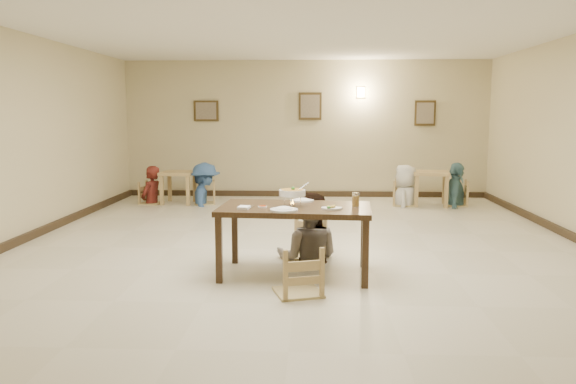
{
  "coord_description": "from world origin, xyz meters",
  "views": [
    {
      "loc": [
        0.19,
        -7.47,
        1.83
      ],
      "look_at": [
        -0.13,
        -0.63,
        0.88
      ],
      "focal_mm": 35.0,
      "sensor_mm": 36.0,
      "label": 1
    }
  ],
  "objects_px": {
    "bg_chair_rl": "(406,182)",
    "bg_diner_c": "(406,165)",
    "chair_far": "(306,218)",
    "main_table": "(295,213)",
    "bg_chair_lr": "(205,183)",
    "curry_warmer": "(292,193)",
    "bg_diner_d": "(457,162)",
    "bg_table_left": "(178,178)",
    "bg_chair_rr": "(456,182)",
    "bg_chair_ll": "(151,183)",
    "main_diner": "(308,192)",
    "bg_table_right": "(431,178)",
    "drink_glass": "(356,200)",
    "chair_near": "(298,248)",
    "bg_diner_a": "(150,166)",
    "bg_diner_b": "(204,163)"
  },
  "relations": [
    {
      "from": "chair_far",
      "to": "drink_glass",
      "type": "distance_m",
      "value": 1.05
    },
    {
      "from": "bg_chair_ll",
      "to": "bg_diner_a",
      "type": "bearing_deg",
      "value": 99.83
    },
    {
      "from": "curry_warmer",
      "to": "drink_glass",
      "type": "xyz_separation_m",
      "value": [
        0.71,
        0.03,
        -0.08
      ]
    },
    {
      "from": "chair_near",
      "to": "bg_diner_c",
      "type": "distance_m",
      "value": 6.07
    },
    {
      "from": "chair_near",
      "to": "bg_chair_rr",
      "type": "bearing_deg",
      "value": -134.87
    },
    {
      "from": "bg_chair_lr",
      "to": "bg_chair_rr",
      "type": "xyz_separation_m",
      "value": [
        5.1,
        0.04,
        0.04
      ]
    },
    {
      "from": "bg_chair_lr",
      "to": "bg_diner_c",
      "type": "height_order",
      "value": "bg_diner_c"
    },
    {
      "from": "main_table",
      "to": "bg_chair_rl",
      "type": "distance_m",
      "value": 5.44
    },
    {
      "from": "bg_chair_rl",
      "to": "bg_diner_b",
      "type": "bearing_deg",
      "value": 103.96
    },
    {
      "from": "bg_chair_rr",
      "to": "chair_far",
      "type": "bearing_deg",
      "value": -26.68
    },
    {
      "from": "main_diner",
      "to": "bg_chair_rr",
      "type": "relative_size",
      "value": 1.79
    },
    {
      "from": "bg_table_left",
      "to": "bg_chair_ll",
      "type": "xyz_separation_m",
      "value": [
        -0.55,
        -0.08,
        -0.1
      ]
    },
    {
      "from": "bg_table_left",
      "to": "bg_chair_ll",
      "type": "bearing_deg",
      "value": -171.99
    },
    {
      "from": "bg_table_left",
      "to": "bg_diner_c",
      "type": "relative_size",
      "value": 0.42
    },
    {
      "from": "main_table",
      "to": "bg_table_left",
      "type": "relative_size",
      "value": 2.55
    },
    {
      "from": "bg_table_left",
      "to": "bg_diner_c",
      "type": "distance_m",
      "value": 4.64
    },
    {
      "from": "bg_table_left",
      "to": "chair_near",
      "type": "bearing_deg",
      "value": -65.48
    },
    {
      "from": "curry_warmer",
      "to": "drink_glass",
      "type": "relative_size",
      "value": 2.1
    },
    {
      "from": "chair_far",
      "to": "bg_table_left",
      "type": "height_order",
      "value": "chair_far"
    },
    {
      "from": "curry_warmer",
      "to": "bg_diner_d",
      "type": "xyz_separation_m",
      "value": [
        3.11,
        5.09,
        -0.08
      ]
    },
    {
      "from": "bg_chair_ll",
      "to": "bg_diner_a",
      "type": "height_order",
      "value": "bg_diner_a"
    },
    {
      "from": "bg_chair_rr",
      "to": "main_diner",
      "type": "bearing_deg",
      "value": -25.69
    },
    {
      "from": "chair_far",
      "to": "bg_chair_rr",
      "type": "relative_size",
      "value": 1.07
    },
    {
      "from": "chair_far",
      "to": "bg_table_right",
      "type": "relative_size",
      "value": 1.3
    },
    {
      "from": "main_table",
      "to": "bg_table_right",
      "type": "relative_size",
      "value": 2.22
    },
    {
      "from": "bg_chair_rr",
      "to": "bg_diner_d",
      "type": "height_order",
      "value": "bg_diner_d"
    },
    {
      "from": "bg_diner_c",
      "to": "chair_far",
      "type": "bearing_deg",
      "value": -9.95
    },
    {
      "from": "chair_near",
      "to": "bg_diner_d",
      "type": "distance_m",
      "value": 6.52
    },
    {
      "from": "bg_chair_lr",
      "to": "bg_diner_a",
      "type": "xyz_separation_m",
      "value": [
        -1.1,
        -0.04,
        0.34
      ]
    },
    {
      "from": "bg_diner_b",
      "to": "bg_chair_ll",
      "type": "bearing_deg",
      "value": 81.26
    },
    {
      "from": "bg_chair_rl",
      "to": "bg_diner_c",
      "type": "xyz_separation_m",
      "value": [
        0.0,
        0.0,
        0.35
      ]
    },
    {
      "from": "bg_chair_rr",
      "to": "bg_diner_d",
      "type": "relative_size",
      "value": 0.55
    },
    {
      "from": "bg_chair_ll",
      "to": "chair_near",
      "type": "bearing_deg",
      "value": -140.96
    },
    {
      "from": "bg_chair_rl",
      "to": "main_diner",
      "type": "bearing_deg",
      "value": 170.06
    },
    {
      "from": "main_table",
      "to": "bg_diner_b",
      "type": "distance_m",
      "value": 5.42
    },
    {
      "from": "bg_diner_a",
      "to": "chair_far",
      "type": "bearing_deg",
      "value": 55.68
    },
    {
      "from": "main_table",
      "to": "chair_near",
      "type": "xyz_separation_m",
      "value": [
        0.06,
        -0.7,
        -0.23
      ]
    },
    {
      "from": "chair_far",
      "to": "bg_table_right",
      "type": "height_order",
      "value": "chair_far"
    },
    {
      "from": "bg_chair_rr",
      "to": "chair_near",
      "type": "bearing_deg",
      "value": -19.46
    },
    {
      "from": "bg_diner_c",
      "to": "bg_diner_d",
      "type": "height_order",
      "value": "bg_diner_d"
    },
    {
      "from": "bg_chair_rl",
      "to": "bg_chair_ll",
      "type": "bearing_deg",
      "value": 104.36
    },
    {
      "from": "main_table",
      "to": "bg_chair_lr",
      "type": "distance_m",
      "value": 5.42
    },
    {
      "from": "main_diner",
      "to": "bg_diner_d",
      "type": "relative_size",
      "value": 0.99
    },
    {
      "from": "bg_table_right",
      "to": "main_diner",
      "type": "bearing_deg",
      "value": -119.18
    },
    {
      "from": "bg_chair_ll",
      "to": "drink_glass",
      "type": "bearing_deg",
      "value": -132.76
    },
    {
      "from": "drink_glass",
      "to": "bg_chair_rr",
      "type": "height_order",
      "value": "bg_chair_rr"
    },
    {
      "from": "chair_far",
      "to": "bg_diner_c",
      "type": "relative_size",
      "value": 0.62
    },
    {
      "from": "bg_chair_lr",
      "to": "bg_diner_a",
      "type": "relative_size",
      "value": 0.57
    },
    {
      "from": "chair_far",
      "to": "bg_chair_rl",
      "type": "relative_size",
      "value": 1.08
    },
    {
      "from": "bg_chair_ll",
      "to": "bg_diner_c",
      "type": "height_order",
      "value": "bg_diner_c"
    }
  ]
}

